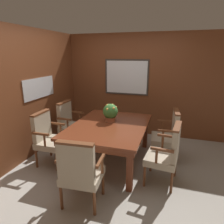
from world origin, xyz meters
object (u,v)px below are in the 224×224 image
object	(u,v)px
chair_right_near	(167,152)
chair_right_far	(168,134)
dining_table	(110,129)
chair_left_far	(70,122)
potted_plant	(110,112)
chair_left_near	(48,136)
chair_head_near	(80,171)

from	to	relation	value
chair_right_near	chair_right_far	distance (m)	0.77
dining_table	chair_right_far	world-z (taller)	chair_right_far
chair_left_far	potted_plant	size ratio (longest dim) A/B	2.85
chair_left_near	chair_right_near	bearing A→B (deg)	-91.12
chair_head_near	chair_left_near	distance (m)	1.35
chair_right_near	chair_right_far	bearing A→B (deg)	-173.42
potted_plant	chair_right_far	bearing A→B (deg)	9.94
chair_head_near	chair_left_near	size ratio (longest dim) A/B	1.00
dining_table	chair_left_near	size ratio (longest dim) A/B	1.78
chair_right_far	chair_right_near	bearing A→B (deg)	-4.65
dining_table	potted_plant	distance (m)	0.33
chair_left_near	potted_plant	xyz separation A→B (m)	(1.00, 0.60, 0.38)
dining_table	potted_plant	world-z (taller)	potted_plant
chair_right_far	potted_plant	bearing A→B (deg)	-85.72
dining_table	chair_head_near	size ratio (longest dim) A/B	1.78
dining_table	chair_right_near	distance (m)	1.13
dining_table	chair_right_near	size ratio (longest dim) A/B	1.78
chair_right_far	chair_left_near	world-z (taller)	same
chair_right_far	potted_plant	distance (m)	1.16
chair_right_near	chair_right_far	world-z (taller)	same
dining_table	chair_left_near	distance (m)	1.13
chair_right_near	potted_plant	xyz separation A→B (m)	(-1.10, 0.58, 0.38)
chair_head_near	chair_right_far	bearing A→B (deg)	-126.99
potted_plant	dining_table	bearing A→B (deg)	-76.66
dining_table	chair_head_near	world-z (taller)	chair_head_near
chair_right_far	chair_left_far	xyz separation A→B (m)	(-2.10, 0.04, 0.00)
chair_left_far	potted_plant	xyz separation A→B (m)	(1.02, -0.23, 0.38)
chair_right_near	chair_left_near	distance (m)	2.10
dining_table	chair_right_far	size ratio (longest dim) A/B	1.78
chair_head_near	chair_left_far	world-z (taller)	same
chair_right_near	potted_plant	world-z (taller)	potted_plant
chair_head_near	chair_right_far	xyz separation A→B (m)	(1.03, 1.63, 0.00)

